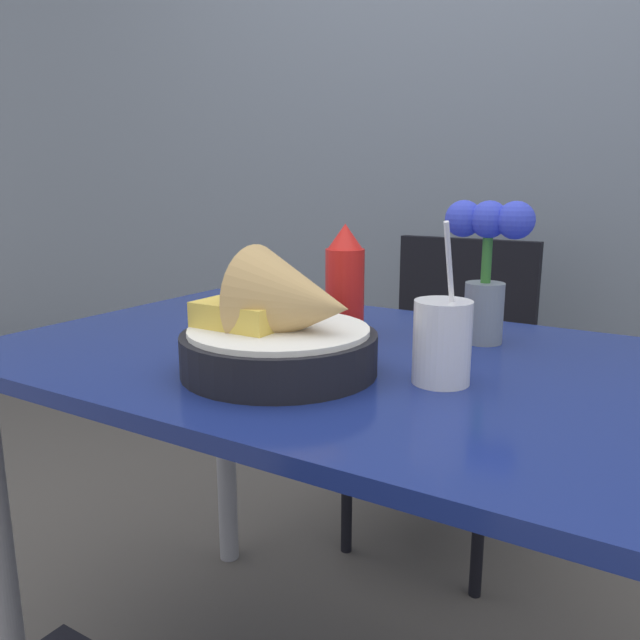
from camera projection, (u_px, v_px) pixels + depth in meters
name	position (u px, v px, depth m)	size (l,w,h in m)	color
wall_window	(539.00, 78.00, 1.91)	(7.00, 0.06, 2.60)	slate
dining_table	(338.00, 413.00, 1.03)	(1.14, 0.73, 0.72)	navy
chair_far_window	(452.00, 362.00, 1.74)	(0.40, 0.40, 0.83)	black
food_basket	(285.00, 330.00, 0.88)	(0.28, 0.28, 0.18)	black
ketchup_bottle	(345.00, 282.00, 1.10)	(0.07, 0.07, 0.20)	red
drink_cup	(442.00, 345.00, 0.84)	(0.08, 0.08, 0.23)	silver
flower_vase	(487.00, 256.00, 1.04)	(0.15, 0.07, 0.24)	gray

